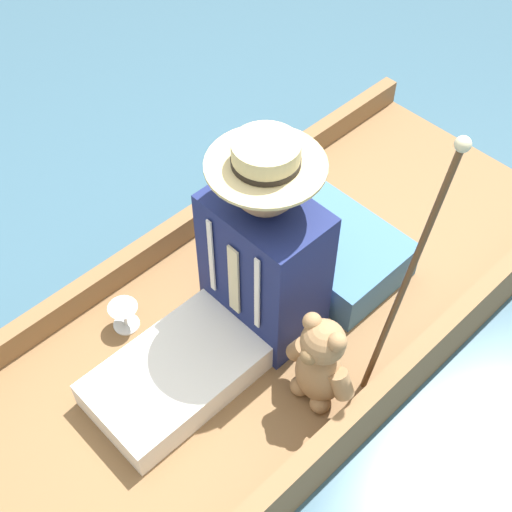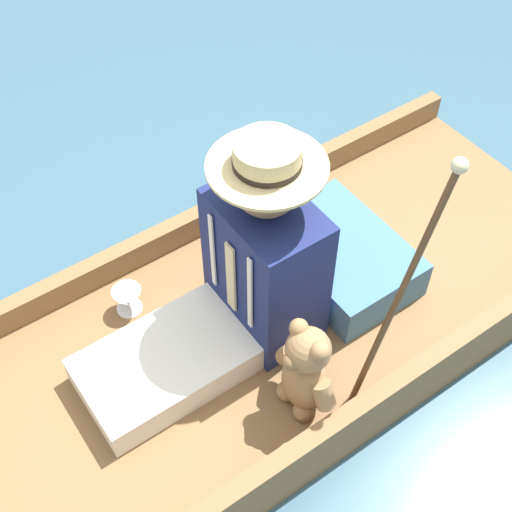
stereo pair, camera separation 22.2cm
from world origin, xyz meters
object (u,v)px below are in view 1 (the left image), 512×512
object	(u,v)px
seated_person	(243,281)
teddy_bear	(320,364)
walking_cane	(415,259)
wine_glass	(124,313)

from	to	relation	value
seated_person	teddy_bear	size ratio (longest dim) A/B	2.23
teddy_bear	walking_cane	world-z (taller)	walking_cane
walking_cane	teddy_bear	bearing A→B (deg)	71.72
seated_person	wine_glass	xyz separation A→B (m)	(0.30, 0.28, -0.21)
wine_glass	walking_cane	bearing A→B (deg)	-143.52
wine_glass	walking_cane	size ratio (longest dim) A/B	0.11
wine_glass	walking_cane	distance (m)	1.02
seated_person	teddy_bear	world-z (taller)	seated_person
teddy_bear	walking_cane	xyz separation A→B (m)	(-0.09, -0.26, 0.36)
teddy_bear	wine_glass	world-z (taller)	teddy_bear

